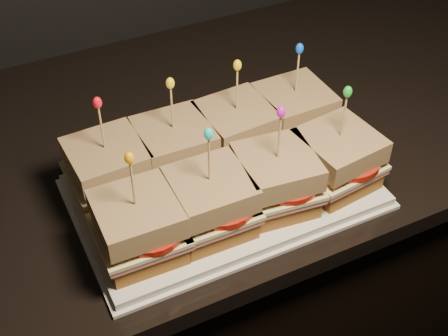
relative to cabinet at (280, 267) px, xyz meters
name	(u,v)px	position (x,y,z in m)	size (l,w,h in m)	color
cabinet	(280,267)	(0.00, 0.00, 0.00)	(2.29, 0.63, 0.88)	black
granite_slab	(295,105)	(0.00, 0.00, 0.46)	(2.33, 0.67, 0.03)	black
platter	(224,191)	(-0.23, -0.17, 0.48)	(0.42, 0.26, 0.02)	silver
platter_rim	(224,194)	(-0.23, -0.17, 0.48)	(0.44, 0.27, 0.01)	silver
sandwich_0_bread_bot	(111,186)	(-0.38, -0.11, 0.51)	(0.10, 0.10, 0.03)	#5A3617
sandwich_0_ham	(110,176)	(-0.38, -0.11, 0.52)	(0.11, 0.11, 0.01)	#B25E61
sandwich_0_cheese	(109,173)	(-0.38, -0.11, 0.53)	(0.11, 0.11, 0.01)	beige
sandwich_0_tomato	(118,169)	(-0.37, -0.11, 0.54)	(0.10, 0.10, 0.01)	#AB190D
sandwich_0_bread_top	(106,157)	(-0.38, -0.11, 0.56)	(0.10, 0.10, 0.03)	#4F2B0B
sandwich_0_pick	(102,130)	(-0.38, -0.11, 0.61)	(0.00, 0.00, 0.09)	tan
sandwich_0_frill	(97,103)	(-0.38, -0.11, 0.65)	(0.01, 0.01, 0.02)	red
sandwich_1_bread_bot	(176,165)	(-0.28, -0.11, 0.51)	(0.10, 0.10, 0.03)	#5A3617
sandwich_1_ham	(175,156)	(-0.28, -0.11, 0.52)	(0.11, 0.11, 0.01)	#B25E61
sandwich_1_cheese	(175,152)	(-0.28, -0.11, 0.53)	(0.11, 0.11, 0.01)	beige
sandwich_1_tomato	(184,149)	(-0.26, -0.11, 0.54)	(0.10, 0.10, 0.01)	#AB190D
sandwich_1_bread_top	(174,137)	(-0.28, -0.11, 0.56)	(0.10, 0.10, 0.03)	#4F2B0B
sandwich_1_pick	(172,110)	(-0.28, -0.11, 0.61)	(0.00, 0.00, 0.09)	tan
sandwich_1_frill	(170,83)	(-0.28, -0.11, 0.65)	(0.01, 0.01, 0.02)	yellow
sandwich_2_bread_bot	(236,146)	(-0.18, -0.11, 0.51)	(0.10, 0.10, 0.03)	#5A3617
sandwich_2_ham	(236,137)	(-0.18, -0.11, 0.52)	(0.11, 0.11, 0.01)	#B25E61
sandwich_2_cheese	(236,134)	(-0.18, -0.11, 0.53)	(0.11, 0.11, 0.01)	beige
sandwich_2_tomato	(245,130)	(-0.16, -0.11, 0.54)	(0.10, 0.10, 0.01)	#AB190D
sandwich_2_bread_top	(237,118)	(-0.18, -0.11, 0.56)	(0.10, 0.10, 0.03)	#4F2B0B
sandwich_2_pick	(237,92)	(-0.18, -0.11, 0.61)	(0.00, 0.00, 0.09)	tan
sandwich_2_frill	(237,65)	(-0.18, -0.11, 0.65)	(0.01, 0.01, 0.02)	yellow
sandwich_3_bread_bot	(292,128)	(-0.07, -0.11, 0.51)	(0.10, 0.10, 0.03)	#5A3617
sandwich_3_ham	(293,120)	(-0.07, -0.11, 0.52)	(0.11, 0.11, 0.01)	#B25E61
sandwich_3_cheese	(293,116)	(-0.07, -0.11, 0.53)	(0.11, 0.11, 0.01)	beige
sandwich_3_tomato	(302,112)	(-0.06, -0.11, 0.54)	(0.10, 0.10, 0.01)	#AB190D
sandwich_3_bread_top	(295,101)	(-0.07, -0.11, 0.56)	(0.10, 0.10, 0.03)	#4F2B0B
sandwich_3_pick	(297,75)	(-0.07, -0.11, 0.61)	(0.00, 0.00, 0.09)	tan
sandwich_3_frill	(300,48)	(-0.07, -0.11, 0.65)	(0.01, 0.01, 0.02)	blue
sandwich_4_bread_bot	(141,243)	(-0.38, -0.23, 0.51)	(0.10, 0.10, 0.03)	#5A3617
sandwich_4_ham	(139,233)	(-0.38, -0.23, 0.52)	(0.11, 0.11, 0.01)	#B25E61
sandwich_4_cheese	(139,230)	(-0.38, -0.23, 0.53)	(0.11, 0.11, 0.01)	beige
sandwich_4_tomato	(149,226)	(-0.37, -0.24, 0.54)	(0.10, 0.10, 0.01)	#AB190D
sandwich_4_bread_top	(137,214)	(-0.38, -0.23, 0.56)	(0.10, 0.10, 0.03)	#4F2B0B
sandwich_4_pick	(133,186)	(-0.38, -0.23, 0.61)	(0.00, 0.00, 0.09)	tan
sandwich_4_frill	(129,158)	(-0.38, -0.23, 0.65)	(0.01, 0.01, 0.02)	orange
sandwich_5_bread_bot	(210,218)	(-0.28, -0.23, 0.51)	(0.10, 0.10, 0.03)	#5A3617
sandwich_5_ham	(210,209)	(-0.28, -0.23, 0.52)	(0.11, 0.11, 0.01)	#B25E61
sandwich_5_cheese	(210,205)	(-0.28, -0.23, 0.53)	(0.11, 0.11, 0.01)	beige
sandwich_5_tomato	(220,201)	(-0.26, -0.24, 0.54)	(0.10, 0.10, 0.01)	#AB190D
sandwich_5_bread_top	(210,189)	(-0.28, -0.23, 0.56)	(0.10, 0.10, 0.03)	#4F2B0B
sandwich_5_pick	(209,162)	(-0.28, -0.23, 0.61)	(0.00, 0.00, 0.09)	tan
sandwich_5_frill	(209,134)	(-0.28, -0.23, 0.65)	(0.01, 0.01, 0.02)	#17C5B4
sandwich_6_bread_bot	(275,195)	(-0.18, -0.23, 0.51)	(0.10, 0.10, 0.03)	#5A3617
sandwich_6_ham	(275,186)	(-0.18, -0.23, 0.52)	(0.11, 0.11, 0.01)	#B25E61
sandwich_6_cheese	(276,182)	(-0.18, -0.23, 0.53)	(0.11, 0.11, 0.01)	beige
sandwich_6_tomato	(286,179)	(-0.16, -0.24, 0.54)	(0.10, 0.10, 0.01)	#AB190D
sandwich_6_bread_top	(277,167)	(-0.18, -0.23, 0.56)	(0.10, 0.10, 0.03)	#4F2B0B
sandwich_6_pick	(279,140)	(-0.18, -0.23, 0.61)	(0.00, 0.00, 0.09)	tan
sandwich_6_frill	(281,112)	(-0.18, -0.23, 0.65)	(0.01, 0.01, 0.02)	#C515B3
sandwich_7_bread_bot	(335,174)	(-0.07, -0.23, 0.51)	(0.10, 0.10, 0.03)	#5A3617
sandwich_7_ham	(336,165)	(-0.07, -0.23, 0.52)	(0.11, 0.11, 0.01)	#B25E61
sandwich_7_cheese	(337,161)	(-0.07, -0.23, 0.53)	(0.11, 0.11, 0.01)	beige
sandwich_7_tomato	(347,158)	(-0.06, -0.24, 0.54)	(0.10, 0.10, 0.01)	#AB190D
sandwich_7_bread_top	(339,146)	(-0.07, -0.23, 0.56)	(0.10, 0.10, 0.03)	#4F2B0B
sandwich_7_pick	(343,119)	(-0.07, -0.23, 0.61)	(0.00, 0.00, 0.09)	tan
sandwich_7_frill	(348,92)	(-0.07, -0.23, 0.65)	(0.01, 0.01, 0.02)	green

